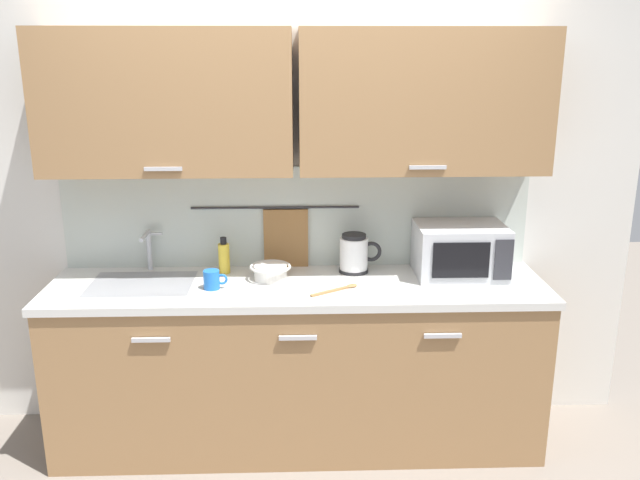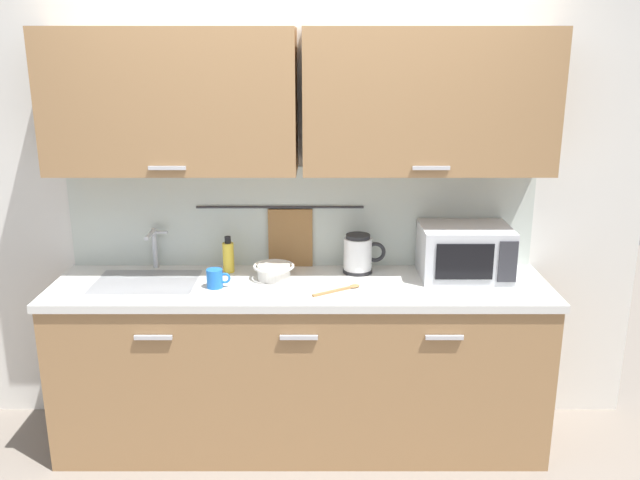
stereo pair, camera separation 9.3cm
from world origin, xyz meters
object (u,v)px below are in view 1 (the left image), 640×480
Objects in this scene: mixing_bowl at (270,271)px; wooden_spoon at (340,289)px; dish_soap_bottle at (224,257)px; microwave at (460,250)px; mug_near_sink at (212,280)px; electric_kettle at (355,254)px.

wooden_spoon is (0.35, -0.17, -0.04)m from mixing_bowl.
mixing_bowl is (0.25, -0.11, -0.04)m from dish_soap_bottle.
microwave is 2.15× the size of mixing_bowl.
dish_soap_bottle is 0.92× the size of mixing_bowl.
mug_near_sink is at bearing 176.52° from wooden_spoon.
electric_kettle is 1.16× the size of dish_soap_bottle.
mug_near_sink is at bearing -161.82° from electric_kettle.
dish_soap_bottle is at bearing 155.40° from mixing_bowl.
dish_soap_bottle is 0.28m from mixing_bowl.
mixing_bowl is 0.86× the size of wooden_spoon.
mug_near_sink is 0.64m from wooden_spoon.
mixing_bowl is (-0.99, -0.04, -0.09)m from microwave.
mug_near_sink is (-1.28, -0.17, -0.09)m from microwave.
dish_soap_bottle is at bearing 179.62° from electric_kettle.
wooden_spoon is at bearing -25.70° from mixing_bowl.
electric_kettle reaches higher than mug_near_sink.
dish_soap_bottle reaches higher than mug_near_sink.
wooden_spoon is (-0.09, -0.28, -0.10)m from electric_kettle.
microwave is 2.03× the size of electric_kettle.
mixing_bowl is at bearing 24.55° from mug_near_sink.
mixing_bowl is at bearing -166.16° from electric_kettle.
electric_kettle is 0.46m from mixing_bowl.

